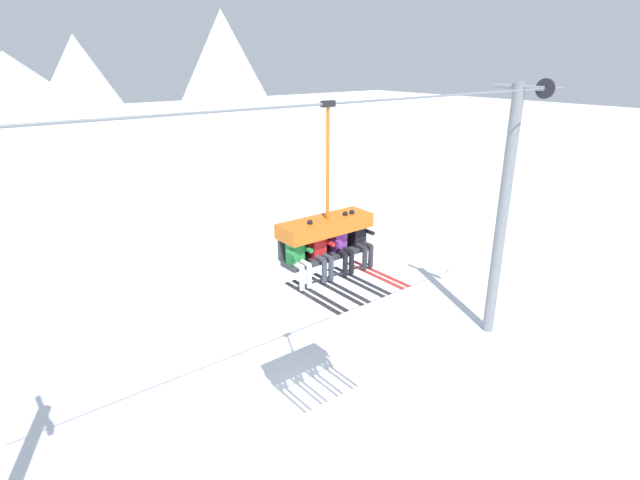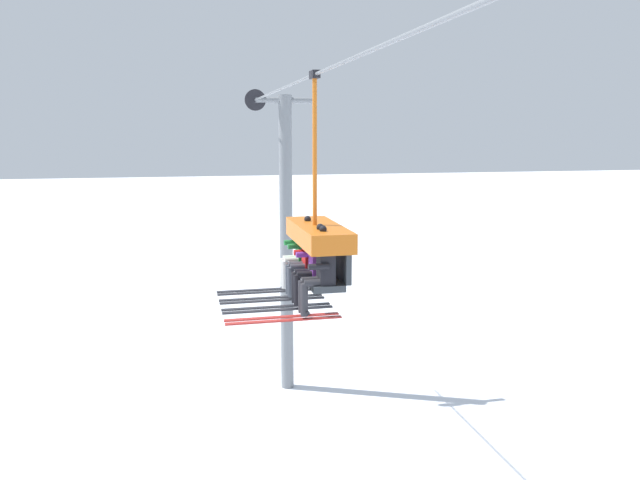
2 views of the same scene
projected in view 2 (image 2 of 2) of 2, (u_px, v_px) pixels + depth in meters
name	position (u px, v px, depth m)	size (l,w,h in m)	color
lift_tower_near	(286.00, 238.00, 17.34)	(0.36, 1.88, 8.41)	slate
lift_cable	(318.00, 73.00, 9.18)	(17.31, 0.05, 0.05)	slate
chairlift_chair	(319.00, 241.00, 9.87)	(2.10, 0.74, 3.51)	#33383D
skier_green	(296.00, 252.00, 10.69)	(0.46, 1.70, 1.23)	#23843D
skier_red	(303.00, 257.00, 10.15)	(0.48, 1.70, 1.34)	red
skier_purple	(310.00, 264.00, 9.60)	(0.48, 1.70, 1.34)	purple
skier_black	(318.00, 272.00, 9.07)	(0.48, 1.70, 1.34)	black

